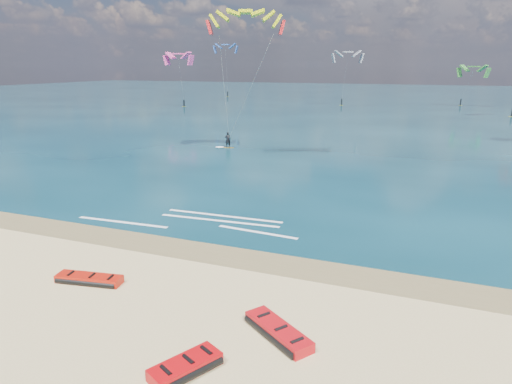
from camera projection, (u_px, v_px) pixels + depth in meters
ground at (319, 137)px, 56.33m from camera, size 320.00×320.00×0.00m
wet_sand_strip at (147, 242)px, 23.12m from camera, size 320.00×2.40×0.01m
sea at (380, 101)px, 113.76m from camera, size 320.00×200.00×0.04m
packed_kite_left at (90, 282)px, 18.86m from camera, size 3.09×1.52×0.38m
packed_kite_mid at (278, 336)px, 15.14m from camera, size 3.15×2.69×0.43m
packed_kite_right at (186, 372)px, 13.36m from camera, size 2.17×2.67×0.44m
kitesurfer_main at (236, 78)px, 43.89m from camera, size 10.28×7.67×14.49m
shoreline_foam at (205, 222)px, 26.04m from camera, size 12.94×3.63×0.01m
distant_kites at (321, 80)px, 96.71m from camera, size 72.78×34.21×13.70m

